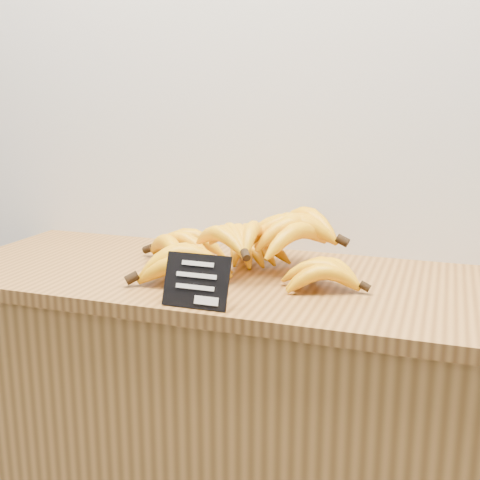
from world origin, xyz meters
name	(u,v)px	position (x,y,z in m)	size (l,w,h in m)	color
counter	(247,464)	(-0.12, 2.75, 0.45)	(1.51, 0.50, 0.90)	#A87636
counter_top	(247,281)	(-0.12, 2.75, 0.92)	(1.41, 0.54, 0.03)	olive
chalkboard_sign	(196,281)	(-0.14, 2.52, 0.98)	(0.13, 0.01, 0.10)	black
banana_pile	(245,247)	(-0.13, 2.76, 0.99)	(0.56, 0.35, 0.13)	#E8A709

